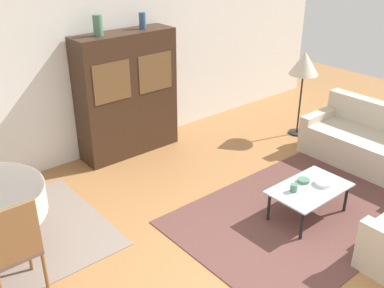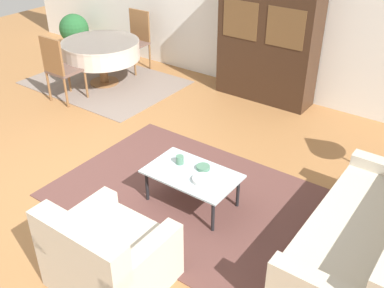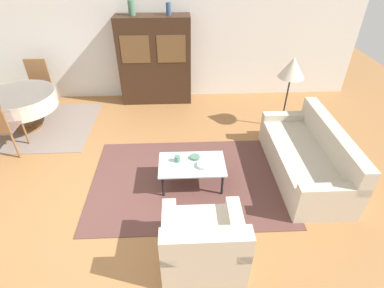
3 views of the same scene
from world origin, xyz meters
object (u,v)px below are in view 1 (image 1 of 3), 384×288
Objects in this scene: coffee_table at (310,190)px; vase_short at (142,21)px; couch at (376,146)px; bowl_small at (304,180)px; floor_lamp at (304,65)px; cup at (294,188)px; bowl at (323,183)px; vase_tall at (98,25)px; display_cabinet at (127,94)px; dining_chair_near at (13,246)px.

coffee_table is 4.25× the size of vase_short.
bowl_small is (-1.75, -0.04, 0.11)m from couch.
bowl_small is (-1.80, -1.47, -0.76)m from floor_lamp.
coffee_table is at bearing -139.08° from floor_lamp.
cup is 3.17m from vase_short.
bowl is at bearing -18.66° from cup.
coffee_table is 3.44m from vase_tall.
floor_lamp is at bearing 36.57° from cup.
display_cabinet is 1.77× the size of dining_chair_near.
bowl_small is (3.17, -0.77, -0.17)m from dining_chair_near.
bowl_small is 3.32m from vase_tall.
bowl reaches higher than bowl_small.
floor_lamp is (2.51, -1.26, 0.26)m from display_cabinet.
floor_lamp reaches higher than cup.
couch is 2.02m from cup.
cup is at bearing -87.64° from vase_short.
bowl is (0.84, -2.92, -0.50)m from display_cabinet.
bowl is (0.39, -0.13, -0.02)m from cup.
bowl_small is (0.05, 0.13, 0.06)m from coffee_table.
dining_chair_near is at bearing 163.71° from bowl.
vase_short reaches higher than bowl.
vase_short reaches higher than display_cabinet.
coffee_table is 0.24m from cup.
floor_lamp is (0.04, 1.43, 0.88)m from couch.
display_cabinet is 3.16m from dining_chair_near.
cup is 0.41m from bowl.
couch is 9.70× the size of bowl.
floor_lamp is 2.63m from vase_short.
bowl is (0.18, -0.06, 0.06)m from coffee_table.
bowl_small reaches higher than coffee_table.
display_cabinet is at bearing 105.99° from bowl.
couch is at bearing 8.11° from bowl.
couch is at bearing 1.32° from bowl_small.
couch reaches higher than coffee_table.
floor_lamp is 2.44m from bowl_small.
couch is 1.81m from coffee_table.
vase_tall reaches higher than coffee_table.
couch is 7.26× the size of vase_tall.
vase_short is at bearing 34.99° from dining_chair_near.
couch is 13.86× the size of bowl_small.
vase_tall reaches higher than floor_lamp.
floor_lamp is 2.67m from cup.
display_cabinet reaches higher than couch.
vase_short is (-2.17, 1.26, 0.77)m from floor_lamp.
display_cabinet is at bearing 153.32° from floor_lamp.
dining_chair_near reaches higher than bowl.
vase_tall is (-2.84, 2.69, 1.67)m from couch.
bowl_small is at bearing -140.75° from floor_lamp.
vase_tall is (-1.21, 2.92, 1.55)m from bowl.
dining_chair_near reaches higher than bowl_small.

